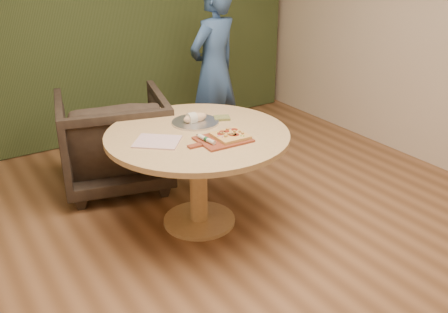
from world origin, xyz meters
name	(u,v)px	position (x,y,z in m)	size (l,w,h in m)	color
room_shell	(258,67)	(0.00, 0.00, 1.40)	(5.04, 6.04, 2.84)	brown
curtain	(84,7)	(0.00, 2.90, 1.40)	(4.80, 0.14, 2.78)	#283518
pedestal_table	(198,150)	(0.05, 0.78, 0.61)	(1.34, 1.34, 0.75)	tan
pizza_paddle	(222,140)	(0.12, 0.56, 0.76)	(0.45, 0.29, 0.01)	brown
flatbread_pizza	(230,135)	(0.18, 0.55, 0.78)	(0.23, 0.23, 0.04)	#DCAB55
cutlery_roll	(206,139)	(0.01, 0.57, 0.78)	(0.05, 0.20, 0.03)	beige
newspaper	(157,142)	(-0.27, 0.77, 0.76)	(0.30, 0.25, 0.01)	white
serving_tray	(195,122)	(0.14, 0.96, 0.76)	(0.36, 0.36, 0.02)	silver
bread_roll	(194,118)	(0.13, 0.96, 0.79)	(0.19, 0.09, 0.09)	#E0BC89
green_packet	(222,118)	(0.35, 0.93, 0.76)	(0.12, 0.10, 0.02)	#565C29
armchair	(114,136)	(-0.23, 1.75, 0.46)	(0.89, 0.84, 0.92)	black
person_standing	(214,70)	(0.93, 1.97, 0.83)	(0.61, 0.40, 1.67)	#2F4F7C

